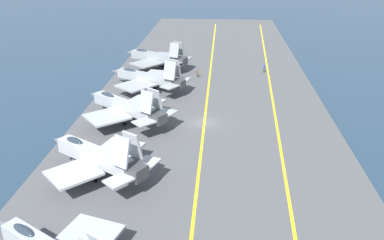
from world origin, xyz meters
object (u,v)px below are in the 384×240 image
(crew_brown_vest, at_px, (197,73))
(crew_blue_vest, at_px, (264,68))
(parked_jet_third, at_px, (126,106))
(parked_jet_fifth, at_px, (156,57))
(parked_jet_second, at_px, (97,156))
(parked_jet_fourth, at_px, (148,78))

(crew_brown_vest, distance_m, crew_blue_vest, 14.69)
(crew_brown_vest, bearing_deg, crew_blue_vest, -72.66)
(parked_jet_third, bearing_deg, crew_brown_vest, -22.12)
(parked_jet_fifth, xyz_separation_m, crew_brown_vest, (-5.45, -9.38, -1.73))
(parked_jet_third, bearing_deg, parked_jet_second, -179.24)
(parked_jet_fourth, bearing_deg, crew_brown_vest, -44.82)
(parked_jet_second, relative_size, crew_brown_vest, 8.69)
(parked_jet_third, bearing_deg, crew_blue_vest, -40.16)
(parked_jet_fifth, relative_size, crew_brown_vest, 9.12)
(crew_brown_vest, bearing_deg, parked_jet_second, 166.67)
(parked_jet_second, xyz_separation_m, crew_brown_vest, (39.60, -9.38, -1.71))
(parked_jet_fifth, distance_m, crew_blue_vest, 23.48)
(parked_jet_fourth, distance_m, parked_jet_fifth, 14.25)
(parked_jet_fifth, bearing_deg, parked_jet_second, 180.00)
(parked_jet_fourth, distance_m, crew_brown_vest, 12.49)
(parked_jet_second, height_order, parked_jet_fourth, parked_jet_second)
(parked_jet_fourth, xyz_separation_m, crew_brown_vest, (8.79, -8.74, -1.56))
(crew_blue_vest, bearing_deg, parked_jet_third, 139.84)
(parked_jet_fifth, height_order, crew_brown_vest, parked_jet_fifth)
(parked_jet_fourth, height_order, crew_brown_vest, parked_jet_fourth)
(parked_jet_third, relative_size, parked_jet_fourth, 0.97)
(parked_jet_fourth, bearing_deg, parked_jet_second, 178.80)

